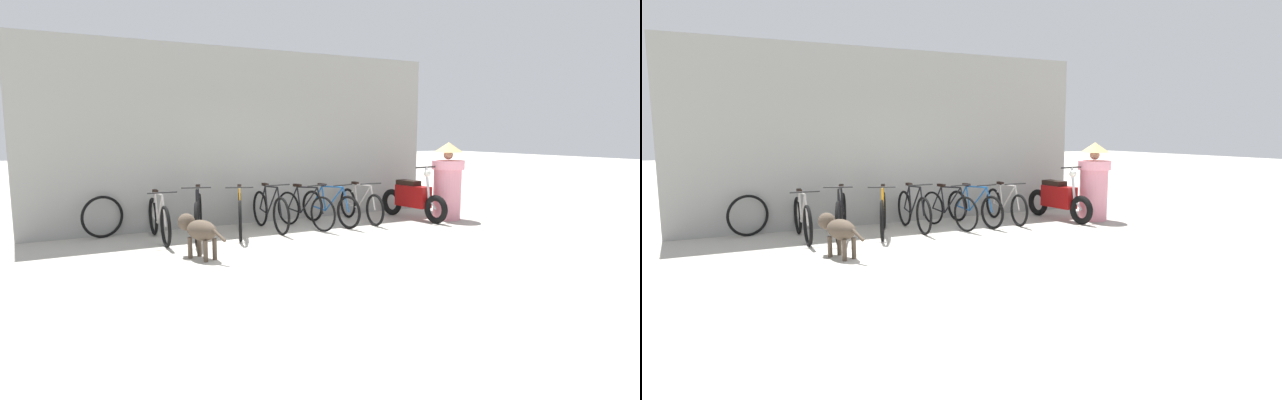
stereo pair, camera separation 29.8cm
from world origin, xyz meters
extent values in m
plane|color=#ADA89E|center=(0.00, 0.00, 0.00)|extent=(60.00, 60.00, 0.00)
cube|color=gray|center=(0.00, 3.14, 1.68)|extent=(8.13, 0.20, 3.37)
torus|color=black|center=(-1.95, 1.66, 0.33)|extent=(0.06, 0.66, 0.66)
torus|color=black|center=(-1.95, 2.72, 0.33)|extent=(0.06, 0.66, 0.66)
cylinder|color=beige|center=(-1.95, 2.07, 0.54)|extent=(0.03, 0.53, 0.54)
cylinder|color=beige|center=(-1.95, 2.38, 0.52)|extent=(0.03, 0.13, 0.50)
cylinder|color=beige|center=(-1.95, 2.13, 0.79)|extent=(0.03, 0.61, 0.06)
cylinder|color=beige|center=(-1.95, 2.53, 0.30)|extent=(0.03, 0.40, 0.08)
cylinder|color=beige|center=(-1.95, 2.58, 0.55)|extent=(0.03, 0.32, 0.46)
cylinder|color=beige|center=(-1.95, 1.74, 0.57)|extent=(0.03, 0.19, 0.48)
cube|color=black|center=(-1.95, 2.43, 0.80)|extent=(0.07, 0.18, 0.05)
cylinder|color=black|center=(-1.95, 1.82, 0.84)|extent=(0.46, 0.03, 0.02)
torus|color=black|center=(-1.52, 1.44, 0.36)|extent=(0.26, 0.70, 0.72)
torus|color=black|center=(-1.21, 2.47, 0.36)|extent=(0.26, 0.70, 0.72)
cylinder|color=black|center=(-1.40, 1.84, 0.59)|extent=(0.18, 0.52, 0.59)
cylinder|color=black|center=(-1.31, 2.14, 0.57)|extent=(0.07, 0.14, 0.54)
cylinder|color=black|center=(-1.38, 1.89, 0.86)|extent=(0.21, 0.60, 0.06)
cylinder|color=black|center=(-1.26, 2.28, 0.33)|extent=(0.14, 0.40, 0.08)
cylinder|color=black|center=(-1.25, 2.33, 0.60)|extent=(0.12, 0.31, 0.50)
cylinder|color=black|center=(-1.49, 1.52, 0.62)|extent=(0.08, 0.19, 0.53)
cube|color=black|center=(-1.29, 2.19, 0.87)|extent=(0.12, 0.19, 0.05)
cylinder|color=black|center=(-1.47, 1.60, 0.92)|extent=(0.45, 0.16, 0.02)
torus|color=black|center=(-0.78, 1.52, 0.34)|extent=(0.27, 0.66, 0.68)
torus|color=black|center=(-0.43, 2.56, 0.34)|extent=(0.27, 0.66, 0.68)
cylinder|color=orange|center=(-0.65, 1.93, 0.56)|extent=(0.20, 0.52, 0.56)
cylinder|color=orange|center=(-0.55, 2.22, 0.55)|extent=(0.07, 0.14, 0.52)
cylinder|color=orange|center=(-0.63, 1.98, 0.82)|extent=(0.23, 0.61, 0.06)
cylinder|color=orange|center=(-0.50, 2.37, 0.32)|extent=(0.16, 0.40, 0.08)
cylinder|color=orange|center=(-0.48, 2.42, 0.57)|extent=(0.13, 0.32, 0.48)
cylinder|color=orange|center=(-0.76, 1.60, 0.59)|extent=(0.09, 0.19, 0.50)
cube|color=black|center=(-0.53, 2.28, 0.83)|extent=(0.12, 0.19, 0.05)
cylinder|color=black|center=(-0.73, 1.68, 0.88)|extent=(0.44, 0.17, 0.02)
torus|color=black|center=(0.01, 1.66, 0.34)|extent=(0.05, 0.67, 0.67)
torus|color=black|center=(0.00, 2.63, 0.34)|extent=(0.05, 0.67, 0.67)
cylinder|color=black|center=(0.00, 2.04, 0.56)|extent=(0.03, 0.48, 0.56)
cylinder|color=black|center=(0.00, 2.32, 0.54)|extent=(0.03, 0.13, 0.51)
cylinder|color=black|center=(0.00, 2.09, 0.81)|extent=(0.04, 0.56, 0.06)
cylinder|color=black|center=(0.00, 2.45, 0.31)|extent=(0.03, 0.37, 0.08)
cylinder|color=black|center=(0.00, 2.50, 0.56)|extent=(0.03, 0.29, 0.47)
cylinder|color=black|center=(0.01, 1.73, 0.58)|extent=(0.03, 0.17, 0.50)
cube|color=black|center=(0.00, 2.37, 0.82)|extent=(0.07, 0.18, 0.05)
cylinder|color=black|center=(0.01, 1.80, 0.87)|extent=(0.46, 0.03, 0.02)
torus|color=black|center=(0.79, 1.59, 0.32)|extent=(0.21, 0.63, 0.64)
torus|color=black|center=(0.53, 2.52, 0.32)|extent=(0.21, 0.63, 0.64)
cylinder|color=black|center=(0.69, 1.95, 0.53)|extent=(0.16, 0.47, 0.53)
cylinder|color=black|center=(0.62, 2.21, 0.52)|extent=(0.06, 0.13, 0.49)
cylinder|color=black|center=(0.68, 1.99, 0.77)|extent=(0.18, 0.54, 0.06)
cylinder|color=black|center=(0.58, 2.34, 0.30)|extent=(0.12, 0.36, 0.08)
cylinder|color=black|center=(0.57, 2.39, 0.54)|extent=(0.10, 0.29, 0.45)
cylinder|color=black|center=(0.77, 1.66, 0.56)|extent=(0.07, 0.17, 0.48)
cube|color=black|center=(0.61, 2.26, 0.79)|extent=(0.12, 0.19, 0.05)
cylinder|color=black|center=(0.75, 1.73, 0.83)|extent=(0.45, 0.15, 0.02)
torus|color=black|center=(1.34, 1.59, 0.31)|extent=(0.18, 0.62, 0.62)
torus|color=black|center=(1.12, 2.62, 0.31)|extent=(0.18, 0.62, 0.62)
cylinder|color=#1959A5|center=(1.25, 1.99, 0.51)|extent=(0.14, 0.52, 0.52)
cylinder|color=#1959A5|center=(1.19, 2.29, 0.50)|extent=(0.06, 0.14, 0.47)
cylinder|color=#1959A5|center=(1.24, 2.04, 0.75)|extent=(0.16, 0.60, 0.06)
cylinder|color=#1959A5|center=(1.16, 2.43, 0.29)|extent=(0.11, 0.40, 0.07)
cylinder|color=#1959A5|center=(1.15, 2.48, 0.52)|extent=(0.09, 0.31, 0.44)
cylinder|color=#1959A5|center=(1.32, 1.67, 0.54)|extent=(0.07, 0.19, 0.46)
cube|color=black|center=(1.18, 2.34, 0.76)|extent=(0.11, 0.19, 0.05)
cylinder|color=black|center=(1.30, 1.74, 0.80)|extent=(0.45, 0.12, 0.02)
torus|color=black|center=(1.93, 1.59, 0.31)|extent=(0.07, 0.62, 0.62)
torus|color=black|center=(1.96, 2.64, 0.31)|extent=(0.07, 0.62, 0.62)
cylinder|color=beige|center=(1.94, 2.00, 0.51)|extent=(0.04, 0.52, 0.52)
cylinder|color=beige|center=(1.95, 2.30, 0.50)|extent=(0.03, 0.13, 0.47)
cylinder|color=beige|center=(1.94, 2.05, 0.74)|extent=(0.05, 0.61, 0.06)
cylinder|color=beige|center=(1.95, 2.44, 0.29)|extent=(0.04, 0.40, 0.07)
cylinder|color=beige|center=(1.95, 2.50, 0.52)|extent=(0.04, 0.31, 0.43)
cylinder|color=beige|center=(1.93, 1.67, 0.53)|extent=(0.03, 0.18, 0.46)
cube|color=black|center=(1.95, 2.35, 0.76)|extent=(0.08, 0.18, 0.05)
cylinder|color=black|center=(1.93, 1.75, 0.80)|extent=(0.46, 0.04, 0.02)
torus|color=black|center=(3.13, 1.25, 0.28)|extent=(0.19, 0.57, 0.56)
torus|color=black|center=(2.97, 2.49, 0.28)|extent=(0.19, 0.57, 0.56)
cube|color=maroon|center=(3.05, 1.87, 0.48)|extent=(0.38, 0.81, 0.43)
cube|color=black|center=(3.03, 2.01, 0.74)|extent=(0.30, 0.52, 0.10)
cylinder|color=silver|center=(3.10, 1.48, 0.78)|extent=(0.07, 0.15, 0.62)
cylinder|color=silver|center=(3.12, 1.34, 0.38)|extent=(0.07, 0.22, 0.22)
cylinder|color=black|center=(3.10, 1.53, 1.09)|extent=(0.58, 0.10, 0.03)
sphere|color=silver|center=(3.10, 1.50, 0.97)|extent=(0.16, 0.16, 0.14)
ellipsoid|color=#4C3F33|center=(-1.64, 0.67, 0.42)|extent=(0.49, 0.62, 0.29)
cylinder|color=#4C3F33|center=(-1.78, 0.80, 0.15)|extent=(0.09, 0.09, 0.31)
cylinder|color=#4C3F33|center=(-1.64, 0.86, 0.15)|extent=(0.09, 0.09, 0.31)
cylinder|color=#4C3F33|center=(-1.65, 0.48, 0.15)|extent=(0.09, 0.09, 0.31)
cylinder|color=#4C3F33|center=(-1.50, 0.55, 0.15)|extent=(0.09, 0.09, 0.31)
sphere|color=#4C3F33|center=(-1.78, 0.99, 0.50)|extent=(0.33, 0.33, 0.25)
ellipsoid|color=#4C3F33|center=(-1.82, 1.08, 0.48)|extent=(0.15, 0.17, 0.09)
cylinder|color=#4C3F33|center=(-1.49, 0.33, 0.39)|extent=(0.14, 0.24, 0.16)
cylinder|color=pink|center=(3.67, 1.53, 0.61)|extent=(0.57, 0.57, 1.21)
cylinder|color=#FFA0B2|center=(3.67, 1.53, 1.12)|extent=(0.67, 0.67, 0.18)
sphere|color=tan|center=(3.67, 1.53, 1.33)|extent=(0.20, 0.20, 0.19)
cone|color=tan|center=(3.67, 1.53, 1.48)|extent=(0.59, 0.59, 0.20)
torus|color=black|center=(-2.75, 2.88, 0.36)|extent=(0.70, 0.27, 0.72)
camera|label=1|loc=(-3.41, -6.19, 1.80)|focal=28.00mm
camera|label=2|loc=(-3.15, -6.33, 1.80)|focal=28.00mm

